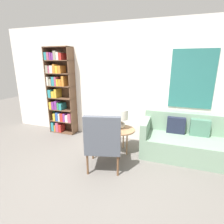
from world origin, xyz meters
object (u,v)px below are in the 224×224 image
Objects in this scene: couch at (186,141)px; side_table at (121,131)px; bookshelf at (60,92)px; armchair at (103,140)px; table_lamp at (121,117)px.

couch is 1.32m from side_table.
bookshelf reaches higher than armchair.
armchair reaches higher than couch.
couch is at bearing 12.77° from side_table.
bookshelf is 3.90× the size of side_table.
couch is at bearing -4.69° from bookshelf.
side_table is (-1.28, -0.29, 0.14)m from couch.
armchair is (1.73, -1.30, -0.50)m from bookshelf.
side_table is 0.31m from table_lamp.
bookshelf is at bearing 163.35° from side_table.
side_table is (0.10, 0.75, -0.12)m from armchair.
armchair is 0.83m from table_lamp.
couch is 1.41m from table_lamp.
side_table is at bearing -16.65° from bookshelf.
armchair is at bearing -95.34° from table_lamp.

